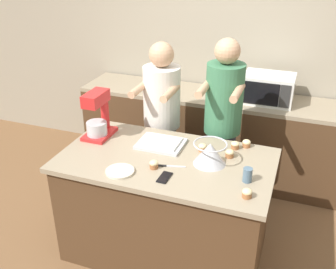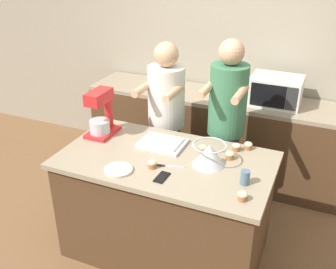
# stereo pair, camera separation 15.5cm
# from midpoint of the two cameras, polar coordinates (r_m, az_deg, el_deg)

# --- Properties ---
(ground_plane) EXTENTS (16.00, 16.00, 0.00)m
(ground_plane) POSITION_cam_midpoint_polar(r_m,az_deg,el_deg) (3.53, -1.57, -16.21)
(ground_plane) COLOR brown
(back_wall) EXTENTS (10.00, 0.06, 2.70)m
(back_wall) POSITION_cam_midpoint_polar(r_m,az_deg,el_deg) (4.36, 6.69, 12.49)
(back_wall) COLOR gray
(back_wall) RESTS_ON ground_plane
(island_counter) EXTENTS (1.63, 0.91, 0.90)m
(island_counter) POSITION_cam_midpoint_polar(r_m,az_deg,el_deg) (3.24, -1.67, -10.34)
(island_counter) COLOR #4C331E
(island_counter) RESTS_ON ground_plane
(back_counter) EXTENTS (2.80, 0.60, 0.93)m
(back_counter) POSITION_cam_midpoint_polar(r_m,az_deg,el_deg) (4.35, 4.96, 0.06)
(back_counter) COLOR #4C331E
(back_counter) RESTS_ON ground_plane
(person_left) EXTENTS (0.35, 0.51, 1.62)m
(person_left) POSITION_cam_midpoint_polar(r_m,az_deg,el_deg) (3.66, -2.10, 1.56)
(person_left) COLOR #232328
(person_left) RESTS_ON ground_plane
(person_right) EXTENTS (0.34, 0.50, 1.69)m
(person_right) POSITION_cam_midpoint_polar(r_m,az_deg,el_deg) (3.49, 6.60, 0.88)
(person_right) COLOR #33384C
(person_right) RESTS_ON ground_plane
(stand_mixer) EXTENTS (0.20, 0.30, 0.39)m
(stand_mixer) POSITION_cam_midpoint_polar(r_m,az_deg,el_deg) (3.32, -11.43, 2.49)
(stand_mixer) COLOR red
(stand_mixer) RESTS_ON island_counter
(mixing_bowl) EXTENTS (0.25, 0.25, 0.17)m
(mixing_bowl) POSITION_cam_midpoint_polar(r_m,az_deg,el_deg) (2.89, 4.59, -2.70)
(mixing_bowl) COLOR #BCBCC1
(mixing_bowl) RESTS_ON island_counter
(baking_tray) EXTENTS (0.37, 0.29, 0.04)m
(baking_tray) POSITION_cam_midpoint_polar(r_m,az_deg,el_deg) (3.17, -2.44, -1.28)
(baking_tray) COLOR #BCBCC1
(baking_tray) RESTS_ON island_counter
(microwave_oven) EXTENTS (0.49, 0.36, 0.28)m
(microwave_oven) POSITION_cam_midpoint_polar(r_m,az_deg,el_deg) (4.01, 13.29, 6.52)
(microwave_oven) COLOR silver
(microwave_oven) RESTS_ON back_counter
(cell_phone) EXTENTS (0.07, 0.15, 0.01)m
(cell_phone) POSITION_cam_midpoint_polar(r_m,az_deg,el_deg) (2.76, -2.12, -6.25)
(cell_phone) COLOR black
(cell_phone) RESTS_ON island_counter
(drinking_glass) EXTENTS (0.06, 0.06, 0.10)m
(drinking_glass) POSITION_cam_midpoint_polar(r_m,az_deg,el_deg) (2.74, 9.88, -5.83)
(drinking_glass) COLOR slate
(drinking_glass) RESTS_ON island_counter
(small_plate) EXTENTS (0.21, 0.21, 0.02)m
(small_plate) POSITION_cam_midpoint_polar(r_m,az_deg,el_deg) (2.85, -8.54, -5.33)
(small_plate) COLOR beige
(small_plate) RESTS_ON island_counter
(knife) EXTENTS (0.22, 0.07, 0.01)m
(knife) POSITION_cam_midpoint_polar(r_m,az_deg,el_deg) (2.89, -1.45, -4.62)
(knife) COLOR #BCBCC1
(knife) RESTS_ON island_counter
(cupcake_0) EXTENTS (0.07, 0.07, 0.06)m
(cupcake_0) POSITION_cam_midpoint_polar(r_m,az_deg,el_deg) (3.08, 3.60, -1.90)
(cupcake_0) COLOR #9E6038
(cupcake_0) RESTS_ON island_counter
(cupcake_1) EXTENTS (0.07, 0.07, 0.06)m
(cupcake_1) POSITION_cam_midpoint_polar(r_m,az_deg,el_deg) (3.14, 8.34, -1.55)
(cupcake_1) COLOR #9E6038
(cupcake_1) RESTS_ON island_counter
(cupcake_2) EXTENTS (0.07, 0.07, 0.06)m
(cupcake_2) POSITION_cam_midpoint_polar(r_m,az_deg,el_deg) (2.86, -3.62, -4.36)
(cupcake_2) COLOR #9E6038
(cupcake_2) RESTS_ON island_counter
(cupcake_3) EXTENTS (0.07, 0.07, 0.06)m
(cupcake_3) POSITION_cam_midpoint_polar(r_m,az_deg,el_deg) (2.59, 9.71, -8.42)
(cupcake_3) COLOR #9E6038
(cupcake_3) RESTS_ON island_counter
(cupcake_4) EXTENTS (0.07, 0.07, 0.06)m
(cupcake_4) POSITION_cam_midpoint_polar(r_m,az_deg,el_deg) (3.02, 7.49, -2.75)
(cupcake_4) COLOR #9E6038
(cupcake_4) RESTS_ON island_counter
(cupcake_5) EXTENTS (0.07, 0.07, 0.06)m
(cupcake_5) POSITION_cam_midpoint_polar(r_m,az_deg,el_deg) (3.18, 9.97, -1.29)
(cupcake_5) COLOR #9E6038
(cupcake_5) RESTS_ON island_counter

